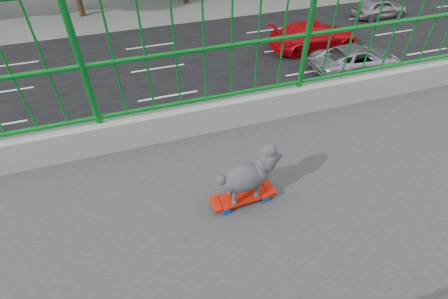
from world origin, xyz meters
TOP-DOWN VIEW (x-y plane):
  - road at (-13.00, 0.00)m, footprint 18.00×90.00m
  - railing at (0.00, 0.00)m, footprint 3.00×24.00m
  - skateboard at (-0.38, -0.99)m, footprint 0.19×0.54m
  - poodle at (-0.38, -0.96)m, footprint 0.24×0.53m
  - car_1 at (-9.20, 5.31)m, footprint 1.63×4.68m
  - car_2 at (-12.40, 10.37)m, footprint 2.33×5.05m
  - car_3 at (-15.60, 9.56)m, footprint 2.24×5.52m
  - car_4 at (-18.80, 16.74)m, footprint 1.62×4.03m

SIDE VIEW (x-z plane):
  - road at x=-13.00m, z-range 0.00..0.02m
  - car_4 at x=-18.80m, z-range 0.00..1.37m
  - car_2 at x=-12.40m, z-range 0.00..1.40m
  - car_1 at x=-9.20m, z-range 0.00..1.54m
  - car_3 at x=-15.60m, z-range 0.00..1.60m
  - skateboard at x=-0.38m, z-range 7.02..7.09m
  - railing at x=0.00m, z-range 6.50..7.92m
  - poodle at x=-0.38m, z-range 7.09..7.52m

